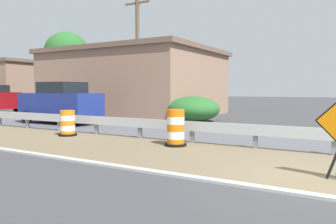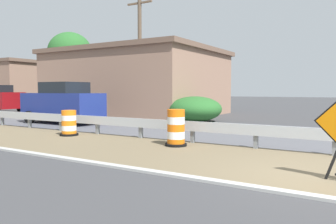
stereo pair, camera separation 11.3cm
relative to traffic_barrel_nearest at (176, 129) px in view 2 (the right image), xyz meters
name	(u,v)px [view 2 (the right image)]	position (x,y,z in m)	size (l,w,h in m)	color
ground_plane	(329,180)	(-1.87, -4.44, -0.51)	(160.00, 160.00, 0.00)	#3D3D3F
median_dirt_strip	(333,171)	(-1.04, -4.44, -0.51)	(4.06, 120.00, 0.01)	#706047
curb_near_edge	(320,199)	(-3.17, -4.44, -0.51)	(0.20, 120.00, 0.11)	#ADADA8
traffic_barrel_nearest	(176,129)	(0.00, 0.00, 0.00)	(0.67, 0.67, 1.13)	orange
traffic_barrel_close	(69,124)	(-0.07, 4.62, -0.08)	(0.68, 0.68, 0.96)	orange
car_lead_near_lane	(63,103)	(3.01, 8.46, 0.55)	(2.10, 4.48, 2.12)	navy
roadside_shop_near	(138,82)	(10.64, 9.28, 1.76)	(9.05, 11.33, 4.52)	#93705B
roadside_shop_far	(9,84)	(12.75, 27.86, 1.82)	(6.70, 10.58, 4.65)	#93705B
utility_pole_near	(140,54)	(8.13, 7.26, 3.44)	(0.24, 1.80, 7.59)	brown
bush_roadside	(195,109)	(7.33, 3.01, 0.18)	(2.90, 2.90, 1.38)	#286028
tree_roadside	(70,52)	(12.22, 17.90, 4.58)	(3.85, 3.85, 6.86)	brown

